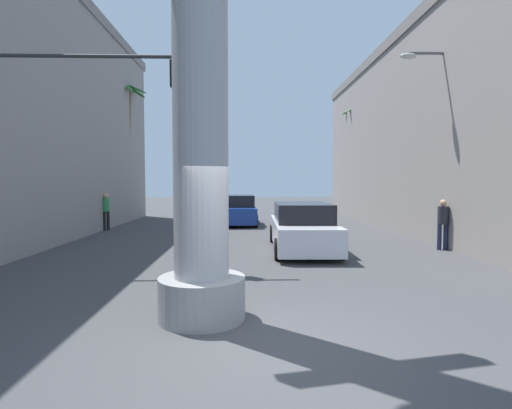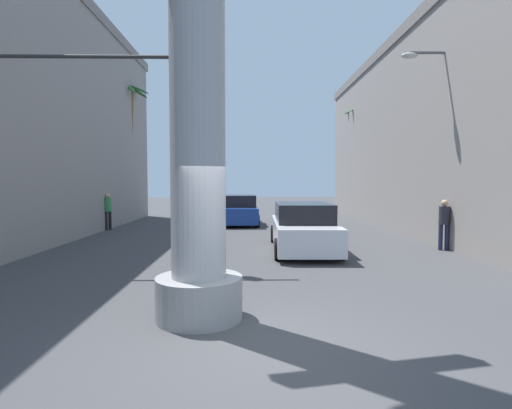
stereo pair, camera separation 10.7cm
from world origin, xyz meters
The scene contains 11 objects.
ground_plane centered at (0.00, 10.00, 0.00)m, with size 90.03×90.03×0.00m, color #424244.
building_right centered at (10.51, 13.94, 4.51)m, with size 8.35×23.32×9.01m.
neon_sign_pole centered at (-1.02, 1.22, 4.67)m, with size 2.91×1.43×10.79m.
street_lamp centered at (6.90, 8.34, 4.12)m, with size 2.43×0.28×6.77m.
traffic_light_mast centered at (-5.35, 5.62, 4.10)m, with size 6.07×0.32×5.69m.
car_lead centered at (1.58, 7.84, 0.74)m, with size 2.11×5.02×1.56m.
car_far centered at (-0.77, 15.89, 0.74)m, with size 2.18×4.37×1.56m.
palm_tree_far_right centered at (7.52, 20.78, 4.68)m, with size 2.94×2.96×7.42m.
palm_tree_far_left centered at (-7.18, 17.85, 4.78)m, with size 2.90×2.90×7.96m.
pedestrian_far_left centered at (-6.81, 13.41, 1.01)m, with size 0.48×0.48×1.73m.
pedestrian_mid_right centered at (6.24, 7.71, 0.98)m, with size 0.37×0.37×1.67m.
Camera 1 is at (-0.30, -5.28, 2.26)m, focal length 28.00 mm.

